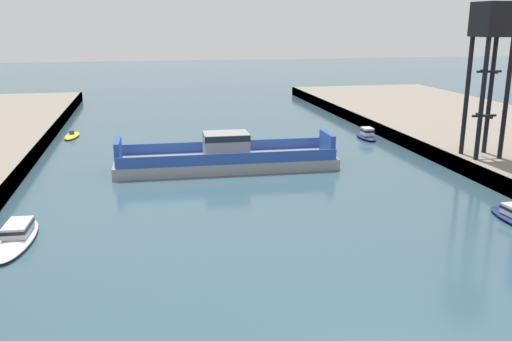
# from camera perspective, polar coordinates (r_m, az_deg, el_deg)

# --- Properties ---
(chain_ferry) EXTENTS (22.37, 6.41, 3.66)m
(chain_ferry) POSITION_cam_1_polar(r_m,az_deg,el_deg) (55.11, -3.14, 1.37)
(chain_ferry) COLOR #939399
(chain_ferry) RESTS_ON ground
(moored_boat_near_right) EXTENTS (2.58, 7.84, 1.22)m
(moored_boat_near_right) POSITION_cam_1_polar(r_m,az_deg,el_deg) (40.23, -23.78, -6.26)
(moored_boat_near_right) COLOR white
(moored_boat_near_right) RESTS_ON ground
(moored_boat_mid_left) EXTENTS (1.82, 4.91, 1.52)m
(moored_boat_mid_left) POSITION_cam_1_polar(r_m,az_deg,el_deg) (70.50, 11.51, 3.70)
(moored_boat_mid_left) COLOR navy
(moored_boat_mid_left) RESTS_ON ground
(moored_boat_mid_right) EXTENTS (2.07, 5.21, 0.87)m
(moored_boat_mid_right) POSITION_cam_1_polar(r_m,az_deg,el_deg) (74.33, -18.75, 3.50)
(moored_boat_mid_right) COLOR yellow
(moored_boat_mid_right) RESTS_ON ground
(crane_tower) EXTENTS (3.32, 3.32, 14.64)m
(crane_tower) POSITION_cam_1_polar(r_m,az_deg,el_deg) (56.84, 23.62, 12.78)
(crane_tower) COLOR black
(crane_tower) RESTS_ON quay_right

